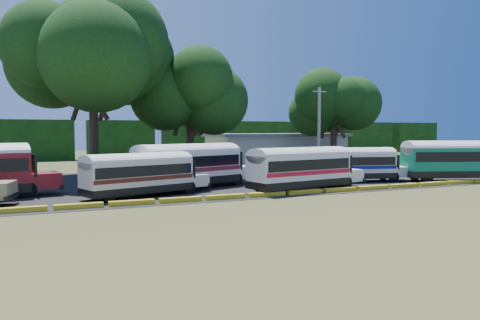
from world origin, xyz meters
name	(u,v)px	position (x,y,z in m)	size (l,w,h in m)	color
ground	(253,200)	(0.00, 0.00, 0.00)	(160.00, 160.00, 0.00)	#2A4517
asphalt_strip	(204,181)	(1.00, 12.00, 0.01)	(64.00, 24.00, 0.02)	black
curb	(246,196)	(0.00, 1.00, 0.15)	(53.70, 0.45, 0.30)	yellow
terminal_building	(276,148)	(18.00, 30.00, 2.03)	(19.00, 9.00, 4.00)	#B8B1A8
treeline_backdrop	(121,139)	(0.00, 48.00, 3.00)	(130.00, 4.00, 6.00)	black
bus_cream_west	(141,172)	(-6.25, 4.28, 1.67)	(9.24, 4.85, 2.96)	black
bus_cream_east	(190,163)	(-1.86, 7.17, 1.95)	(10.73, 5.97, 3.45)	black
bus_white_red	(302,166)	(5.22, 2.57, 1.82)	(10.07, 4.08, 3.22)	black
bus_white_blue	(353,162)	(12.42, 5.92, 1.69)	(9.35, 4.25, 2.99)	black
bus_teal	(458,158)	(21.18, 2.65, 2.04)	(11.08, 6.03, 3.55)	black
tree_west	(92,48)	(-7.55, 18.22, 11.92)	(12.47, 12.47, 16.53)	#332719
tree_center	(190,88)	(2.19, 19.53, 8.81)	(9.42, 9.42, 12.31)	#332719
tree_east	(334,102)	(21.40, 21.40, 7.94)	(8.78, 8.78, 11.21)	#332719
utility_pole	(319,129)	(14.29, 13.97, 4.55)	(1.60, 0.30, 8.87)	gray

